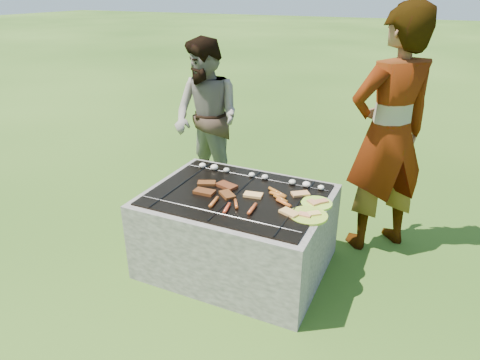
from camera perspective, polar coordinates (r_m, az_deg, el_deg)
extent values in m
plane|color=#214210|center=(3.40, -0.36, -11.12)|extent=(60.00, 60.00, 0.00)
cube|color=gray|center=(3.56, 2.44, -3.69)|extent=(1.30, 0.18, 0.60)
cube|color=#A9A296|center=(2.93, -3.85, -10.54)|extent=(1.30, 0.18, 0.60)
cube|color=#A49B91|center=(3.48, -8.77, -4.71)|extent=(0.18, 0.64, 0.60)
cube|color=#9B9489|center=(3.08, 9.22, -8.98)|extent=(0.18, 0.64, 0.60)
cube|color=black|center=(3.27, -0.37, -7.69)|extent=(0.94, 0.64, 0.48)
sphere|color=#FF5914|center=(3.16, -0.38, -4.31)|extent=(0.10, 0.10, 0.10)
cube|color=black|center=(3.09, -0.39, -1.93)|extent=(1.20, 0.90, 0.01)
cylinder|color=black|center=(3.29, -7.50, -0.36)|extent=(0.01, 0.88, 0.01)
cylinder|color=black|center=(3.09, -0.39, -1.83)|extent=(0.01, 0.88, 0.01)
cylinder|color=black|center=(2.94, 7.57, -3.45)|extent=(0.01, 0.88, 0.01)
cylinder|color=black|center=(2.83, -3.16, -4.43)|extent=(1.18, 0.01, 0.01)
cylinder|color=black|center=(3.35, 1.94, 0.36)|extent=(1.18, 0.01, 0.01)
ellipsoid|color=white|center=(3.54, -5.03, 1.97)|extent=(0.06, 0.06, 0.04)
ellipsoid|color=white|center=(3.49, -3.44, 1.71)|extent=(0.06, 0.06, 0.04)
ellipsoid|color=beige|center=(3.44, -1.81, 1.35)|extent=(0.05, 0.05, 0.04)
ellipsoid|color=#ECE6C8|center=(3.36, 1.59, 0.72)|extent=(0.05, 0.05, 0.03)
ellipsoid|color=beige|center=(3.32, 3.35, 0.41)|extent=(0.05, 0.05, 0.04)
ellipsoid|color=beige|center=(3.25, 6.98, -0.26)|extent=(0.05, 0.05, 0.04)
ellipsoid|color=white|center=(3.22, 8.86, -0.57)|extent=(0.06, 0.06, 0.04)
ellipsoid|color=white|center=(3.20, 10.75, -0.98)|extent=(0.05, 0.05, 0.03)
cube|color=#984E1B|center=(3.24, -4.48, -0.42)|extent=(0.15, 0.12, 0.02)
cube|color=#92411A|center=(3.18, -1.79, -0.77)|extent=(0.17, 0.13, 0.02)
cube|color=brown|center=(3.10, -4.76, -1.58)|extent=(0.15, 0.09, 0.02)
cube|color=#9A4F1C|center=(3.05, -1.70, -1.97)|extent=(0.15, 0.14, 0.02)
cylinder|color=orange|center=(3.11, 4.68, -1.48)|extent=(0.12, 0.08, 0.02)
cylinder|color=orange|center=(3.06, 5.06, -1.98)|extent=(0.13, 0.06, 0.02)
cylinder|color=#C57720|center=(3.00, 5.44, -2.51)|extent=(0.13, 0.08, 0.02)
cylinder|color=orange|center=(2.95, 5.84, -3.05)|extent=(0.13, 0.08, 0.02)
cylinder|color=#BD4F1F|center=(2.92, -0.52, -3.21)|extent=(0.08, 0.12, 0.02)
cylinder|color=#D95C23|center=(2.86, 1.67, -3.85)|extent=(0.04, 0.14, 0.03)
cylinder|color=orange|center=(2.95, -3.49, -2.94)|extent=(0.04, 0.14, 0.03)
cylinder|color=#F84A28|center=(2.87, -1.75, -3.75)|extent=(0.05, 0.13, 0.02)
cylinder|color=orange|center=(3.08, 5.30, -1.79)|extent=(0.12, 0.08, 0.02)
cube|color=#EFAA7A|center=(3.05, 1.77, -2.00)|extent=(0.14, 0.10, 0.02)
cube|color=tan|center=(2.84, 6.61, -4.34)|extent=(0.15, 0.12, 0.02)
cube|color=tan|center=(3.10, 8.05, -1.83)|extent=(0.14, 0.13, 0.02)
cylinder|color=#DDEF39|center=(3.01, 10.16, -3.09)|extent=(0.29, 0.29, 0.01)
cube|color=tan|center=(2.99, 9.71, -2.94)|extent=(0.10, 0.09, 0.01)
cube|color=tan|center=(3.01, 10.83, -2.80)|extent=(0.10, 0.10, 0.01)
cylinder|color=yellow|center=(2.84, 9.11, -4.71)|extent=(0.31, 0.31, 0.02)
cube|color=#E1AE73|center=(2.83, 8.62, -4.59)|extent=(0.08, 0.05, 0.01)
cube|color=#F0D97B|center=(2.85, 9.82, -4.42)|extent=(0.10, 0.09, 0.01)
imported|color=gray|center=(3.45, 19.22, 5.68)|extent=(0.82, 0.80, 1.90)
imported|color=#9F9785|center=(4.30, -4.46, 8.14)|extent=(0.91, 0.80, 1.56)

